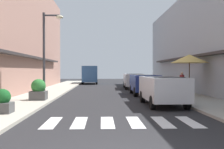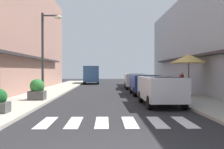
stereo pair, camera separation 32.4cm
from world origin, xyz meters
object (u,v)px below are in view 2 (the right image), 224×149
object	(u,v)px
delivery_van	(91,73)
street_lamp	(46,46)
pedestrian_walking_near	(182,82)
parked_car_near	(161,88)
parked_car_far	(134,79)
parked_car_mid	(144,82)
cafe_umbrella	(189,59)
planter_midblock	(37,90)

from	to	relation	value
delivery_van	street_lamp	size ratio (longest dim) A/B	1.09
delivery_van	pedestrian_walking_near	distance (m)	19.00
parked_car_near	parked_car_far	distance (m)	13.06
pedestrian_walking_near	parked_car_near	bearing A→B (deg)	149.49
parked_car_near	parked_car_mid	xyz separation A→B (m)	(0.00, 6.19, -0.00)
parked_car_near	street_lamp	world-z (taller)	street_lamp
delivery_van	cafe_umbrella	world-z (taller)	cafe_umbrella
parked_car_mid	pedestrian_walking_near	bearing A→B (deg)	-8.52
cafe_umbrella	street_lamp	bearing A→B (deg)	-168.80
delivery_van	planter_midblock	size ratio (longest dim) A/B	4.60
parked_car_near	pedestrian_walking_near	size ratio (longest dim) A/B	2.86
delivery_van	street_lamp	bearing A→B (deg)	-94.16
parked_car_mid	delivery_van	world-z (taller)	delivery_van
delivery_van	cafe_umbrella	size ratio (longest dim) A/B	2.02
parked_car_mid	cafe_umbrella	xyz separation A→B (m)	(2.62, -2.20, 1.62)
pedestrian_walking_near	cafe_umbrella	bearing A→B (deg)	172.92
planter_midblock	delivery_van	bearing A→B (deg)	84.73
parked_car_far	pedestrian_walking_near	world-z (taller)	pedestrian_walking_near
parked_car_mid	cafe_umbrella	distance (m)	3.78
delivery_van	street_lamp	xyz separation A→B (m)	(-1.53, -21.06, 1.79)
parked_car_far	cafe_umbrella	xyz separation A→B (m)	(2.62, -9.07, 1.62)
parked_car_mid	street_lamp	xyz separation A→B (m)	(-6.23, -3.95, 2.28)
delivery_van	planter_midblock	distance (m)	21.50
planter_midblock	pedestrian_walking_near	bearing A→B (deg)	22.64
cafe_umbrella	pedestrian_walking_near	distance (m)	2.42
parked_car_far	pedestrian_walking_near	size ratio (longest dim) A/B	2.88
delivery_van	planter_midblock	xyz separation A→B (m)	(-1.97, -21.40, -0.73)
parked_car_mid	planter_midblock	xyz separation A→B (m)	(-6.67, -4.29, -0.24)
parked_car_far	planter_midblock	xyz separation A→B (m)	(-6.67, -11.16, -0.25)
pedestrian_walking_near	parked_car_far	bearing A→B (deg)	14.25
parked_car_far	street_lamp	size ratio (longest dim) A/B	0.89
parked_car_far	planter_midblock	world-z (taller)	parked_car_far
parked_car_mid	pedestrian_walking_near	distance (m)	2.69
parked_car_mid	delivery_van	bearing A→B (deg)	105.36
street_lamp	cafe_umbrella	size ratio (longest dim) A/B	1.85
planter_midblock	parked_car_far	bearing A→B (deg)	59.13
street_lamp	planter_midblock	world-z (taller)	street_lamp
parked_car_mid	delivery_van	size ratio (longest dim) A/B	0.75
street_lamp	cafe_umbrella	distance (m)	9.05
parked_car_mid	pedestrian_walking_near	world-z (taller)	pedestrian_walking_near
parked_car_near	delivery_van	bearing A→B (deg)	101.40
parked_car_mid	cafe_umbrella	world-z (taller)	cafe_umbrella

